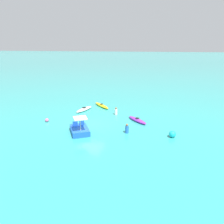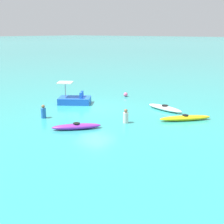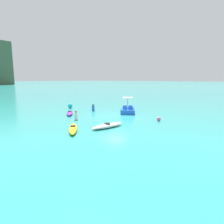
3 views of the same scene
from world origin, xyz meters
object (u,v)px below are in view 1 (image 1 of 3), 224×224
object	(u,v)px
buoy_pink	(47,120)
person_by_kayaks	(127,129)
kayak_white	(84,109)
kayak_yellow	(102,105)
kayak_purple	(137,120)
person_near_shore	(116,111)
buoy_cyan	(172,134)
pedal_boat_blue	(80,129)

from	to	relation	value
buoy_pink	person_by_kayaks	bearing A→B (deg)	87.05
person_by_kayaks	kayak_white	bearing A→B (deg)	-128.83
kayak_yellow	person_by_kayaks	world-z (taller)	person_by_kayaks
kayak_purple	person_near_shore	distance (m)	3.13
kayak_yellow	buoy_cyan	distance (m)	11.63
person_near_shore	person_by_kayaks	world-z (taller)	same
kayak_yellow	person_by_kayaks	bearing A→B (deg)	34.31
kayak_white	buoy_cyan	distance (m)	11.68
person_near_shore	buoy_cyan	bearing A→B (deg)	53.97
pedal_boat_blue	person_near_shore	bearing A→B (deg)	164.68
kayak_yellow	person_near_shore	size ratio (longest dim) A/B	3.24
person_by_kayaks	kayak_yellow	bearing A→B (deg)	-145.69
person_near_shore	person_by_kayaks	bearing A→B (deg)	26.54
person_near_shore	kayak_purple	bearing A→B (deg)	60.83
buoy_cyan	buoy_pink	xyz separation A→B (m)	(-0.25, -12.53, -0.11)
person_near_shore	pedal_boat_blue	bearing A→B (deg)	-15.32
pedal_boat_blue	buoy_pink	world-z (taller)	pedal_boat_blue
kayak_white	pedal_boat_blue	distance (m)	6.99
buoy_cyan	person_near_shore	xyz separation A→B (m)	(-4.62, -6.35, 0.09)
kayak_purple	person_by_kayaks	world-z (taller)	person_by_kayaks
kayak_white	buoy_pink	distance (m)	5.25
kayak_purple	person_by_kayaks	bearing A→B (deg)	-5.65
buoy_cyan	buoy_pink	size ratio (longest dim) A/B	1.61
kayak_yellow	person_near_shore	xyz separation A→B (m)	(2.68, 2.71, 0.22)
buoy_pink	person_near_shore	xyz separation A→B (m)	(-4.37, 6.18, 0.20)
buoy_cyan	person_near_shore	size ratio (longest dim) A/B	0.67
buoy_pink	person_by_kayaks	xyz separation A→B (m)	(0.44, 8.58, 0.20)
kayak_white	buoy_cyan	size ratio (longest dim) A/B	5.10
kayak_yellow	kayak_purple	world-z (taller)	same
kayak_white	buoy_cyan	world-z (taller)	buoy_cyan
person_by_kayaks	kayak_purple	bearing A→B (deg)	174.35
kayak_white	kayak_yellow	world-z (taller)	same
kayak_purple	pedal_boat_blue	world-z (taller)	pedal_boat_blue
kayak_white	person_near_shore	world-z (taller)	person_near_shore
kayak_yellow	pedal_boat_blue	xyz separation A→B (m)	(8.73, 1.05, 0.17)
kayak_purple	person_near_shore	xyz separation A→B (m)	(-1.52, -2.73, 0.22)
buoy_cyan	person_by_kayaks	size ratio (longest dim) A/B	0.67
kayak_yellow	buoy_pink	distance (m)	7.86
buoy_cyan	person_by_kayaks	distance (m)	3.95
buoy_cyan	person_near_shore	distance (m)	7.85
person_by_kayaks	buoy_pink	bearing A→B (deg)	-92.95
kayak_white	kayak_yellow	size ratio (longest dim) A/B	1.06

